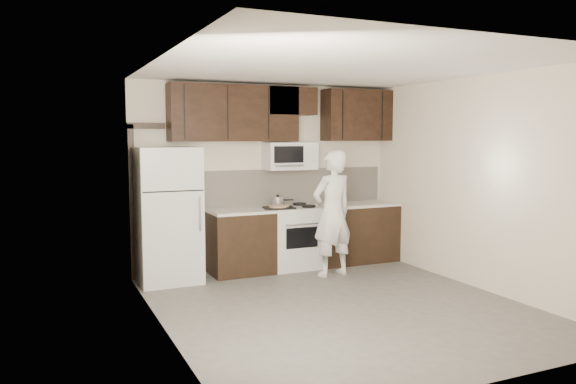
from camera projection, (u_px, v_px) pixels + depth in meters
floor at (340, 306)px, 6.44m from camera, size 4.50×4.50×0.00m
back_wall at (266, 176)px, 8.34m from camera, size 4.00×0.00×4.00m
ceiling at (342, 67)px, 6.17m from camera, size 4.50×4.50×0.00m
counter_run at (311, 236)px, 8.40m from camera, size 2.95×0.64×0.91m
stove at (293, 237)px, 8.27m from camera, size 0.76×0.66×0.94m
backsplash at (297, 186)px, 8.55m from camera, size 2.90×0.02×0.54m
upper_cabinets at (284, 113)px, 8.18m from camera, size 3.48×0.35×0.78m
microwave at (290, 156)px, 8.26m from camera, size 0.76×0.42×0.40m
refrigerator at (168, 215)px, 7.43m from camera, size 0.80×0.76×1.80m
door_trim at (135, 188)px, 7.53m from camera, size 0.50×0.08×2.12m
saucepan at (278, 201)px, 8.28m from camera, size 0.32×0.19×0.18m
baking_tray at (279, 208)px, 8.02m from camera, size 0.48×0.39×0.02m
pizza at (279, 206)px, 8.02m from camera, size 0.34×0.34×0.02m
person at (332, 213)px, 7.77m from camera, size 0.71×0.53×1.76m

